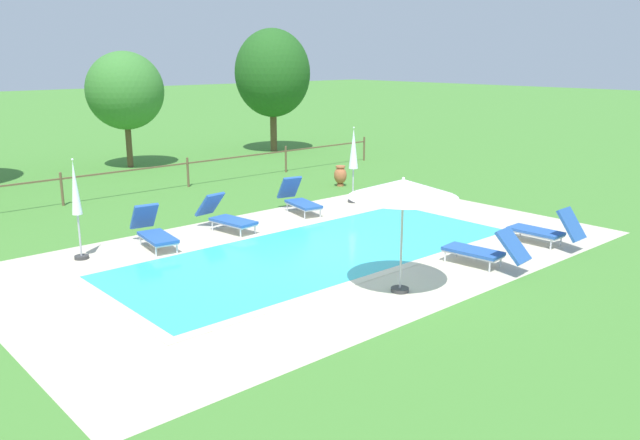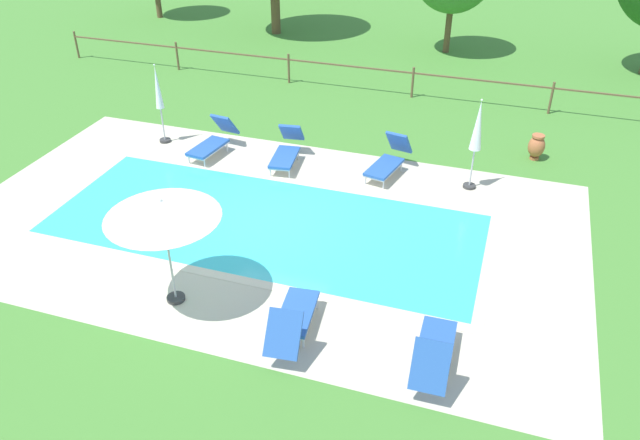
# 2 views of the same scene
# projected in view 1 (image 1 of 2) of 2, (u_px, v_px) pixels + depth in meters

# --- Properties ---
(ground_plane) EXTENTS (160.00, 160.00, 0.00)m
(ground_plane) POSITION_uv_depth(u_px,v_px,m) (319.00, 251.00, 15.39)
(ground_plane) COLOR #478433
(pool_deck_paving) EXTENTS (14.50, 8.47, 0.01)m
(pool_deck_paving) POSITION_uv_depth(u_px,v_px,m) (319.00, 251.00, 15.39)
(pool_deck_paving) COLOR beige
(pool_deck_paving) RESTS_ON ground
(swimming_pool_water) EXTENTS (10.03, 4.00, 0.01)m
(swimming_pool_water) POSITION_uv_depth(u_px,v_px,m) (319.00, 251.00, 15.39)
(swimming_pool_water) COLOR #38C6D1
(swimming_pool_water) RESTS_ON ground
(pool_coping_rim) EXTENTS (10.51, 4.48, 0.01)m
(pool_coping_rim) POSITION_uv_depth(u_px,v_px,m) (319.00, 251.00, 15.39)
(pool_coping_rim) COLOR beige
(pool_coping_rim) RESTS_ON ground
(sun_lounger_north_near_steps) EXTENTS (0.96, 1.91, 1.01)m
(sun_lounger_north_near_steps) POSITION_uv_depth(u_px,v_px,m) (299.00, 199.00, 19.11)
(sun_lounger_north_near_steps) COLOR #2856A8
(sun_lounger_north_near_steps) RESTS_ON ground
(sun_lounger_north_mid) EXTENTS (0.81, 1.95, 0.95)m
(sun_lounger_north_mid) POSITION_uv_depth(u_px,v_px,m) (484.00, 250.00, 14.17)
(sun_lounger_north_mid) COLOR #2856A8
(sun_lounger_north_mid) RESTS_ON ground
(sun_lounger_north_far) EXTENTS (0.85, 1.91, 1.00)m
(sun_lounger_north_far) POSITION_uv_depth(u_px,v_px,m) (154.00, 231.00, 15.66)
(sun_lounger_north_far) COLOR #2856A8
(sun_lounger_north_far) RESTS_ON ground
(sun_lounger_north_end) EXTENTS (0.65, 1.83, 1.02)m
(sun_lounger_north_end) POSITION_uv_depth(u_px,v_px,m) (546.00, 230.00, 15.79)
(sun_lounger_north_end) COLOR #2856A8
(sun_lounger_north_end) RESTS_ON ground
(sun_lounger_south_near_corner) EXTENTS (0.85, 1.95, 0.97)m
(sun_lounger_south_near_corner) POSITION_uv_depth(u_px,v_px,m) (226.00, 216.00, 17.12)
(sun_lounger_south_near_corner) COLOR #2856A8
(sun_lounger_south_near_corner) RESTS_ON ground
(patio_umbrella_open_foreground) EXTENTS (2.13, 2.13, 2.31)m
(patio_umbrella_open_foreground) POSITION_uv_depth(u_px,v_px,m) (403.00, 189.00, 12.26)
(patio_umbrella_open_foreground) COLOR #383838
(patio_umbrella_open_foreground) RESTS_ON ground
(patio_umbrella_closed_row_west) EXTENTS (0.32, 0.32, 2.41)m
(patio_umbrella_closed_row_west) POSITION_uv_depth(u_px,v_px,m) (353.00, 153.00, 20.15)
(patio_umbrella_closed_row_west) COLOR #383838
(patio_umbrella_closed_row_west) RESTS_ON ground
(patio_umbrella_closed_row_mid_west) EXTENTS (0.32, 0.32, 2.34)m
(patio_umbrella_closed_row_mid_west) POSITION_uv_depth(u_px,v_px,m) (76.00, 197.00, 14.47)
(patio_umbrella_closed_row_mid_west) COLOR #383838
(patio_umbrella_closed_row_mid_west) RESTS_ON ground
(terracotta_urn_near_fence) EXTENTS (0.45, 0.45, 0.73)m
(terracotta_urn_near_fence) POSITION_uv_depth(u_px,v_px,m) (340.00, 175.00, 23.01)
(terracotta_urn_near_fence) COLOR #B7663D
(terracotta_urn_near_fence) RESTS_ON ground
(perimeter_fence) EXTENTS (22.36, 0.08, 1.05)m
(perimeter_fence) POSITION_uv_depth(u_px,v_px,m) (129.00, 175.00, 21.35)
(perimeter_fence) COLOR brown
(perimeter_fence) RESTS_ON ground
(tree_west_mid) EXTENTS (3.60, 3.60, 5.81)m
(tree_west_mid) POSITION_uv_depth(u_px,v_px,m) (273.00, 73.00, 30.65)
(tree_west_mid) COLOR brown
(tree_west_mid) RESTS_ON ground
(tree_centre) EXTENTS (3.13, 3.13, 4.73)m
(tree_centre) POSITION_uv_depth(u_px,v_px,m) (125.00, 91.00, 26.25)
(tree_centre) COLOR brown
(tree_centre) RESTS_ON ground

